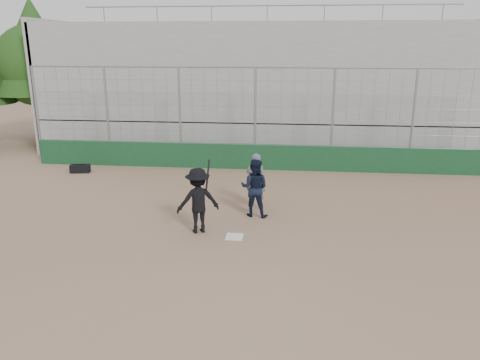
# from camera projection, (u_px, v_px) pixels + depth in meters

# --- Properties ---
(ground) EXTENTS (90.00, 90.00, 0.00)m
(ground) POSITION_uv_depth(u_px,v_px,m) (234.00, 237.00, 12.21)
(ground) COLOR brown
(ground) RESTS_ON ground
(home_plate) EXTENTS (0.44, 0.44, 0.02)m
(home_plate) POSITION_uv_depth(u_px,v_px,m) (234.00, 237.00, 12.21)
(home_plate) COLOR white
(home_plate) RESTS_ON ground
(backstop) EXTENTS (18.10, 0.25, 4.04)m
(backstop) POSITION_uv_depth(u_px,v_px,m) (255.00, 146.00, 18.63)
(backstop) COLOR #123B1F
(backstop) RESTS_ON ground
(bleachers) EXTENTS (20.25, 6.70, 6.98)m
(bleachers) POSITION_uv_depth(u_px,v_px,m) (263.00, 85.00, 22.80)
(bleachers) COLOR gray
(bleachers) RESTS_ON ground
(tree_left) EXTENTS (4.48, 4.48, 7.00)m
(tree_left) POSITION_uv_depth(u_px,v_px,m) (35.00, 54.00, 22.60)
(tree_left) COLOR #3B2815
(tree_left) RESTS_ON ground
(batter_at_plate) EXTENTS (1.30, 1.04, 1.91)m
(batter_at_plate) POSITION_uv_depth(u_px,v_px,m) (198.00, 200.00, 12.34)
(batter_at_plate) COLOR black
(batter_at_plate) RESTS_ON ground
(catcher_crouched) EXTENTS (0.95, 0.81, 1.16)m
(catcher_crouched) POSITION_uv_depth(u_px,v_px,m) (254.00, 197.00, 13.55)
(catcher_crouched) COLOR black
(catcher_crouched) RESTS_ON ground
(umpire) EXTENTS (0.70, 0.54, 1.54)m
(umpire) POSITION_uv_depth(u_px,v_px,m) (256.00, 183.00, 14.23)
(umpire) COLOR #545B6A
(umpire) RESTS_ON ground
(equipment_bag) EXTENTS (0.78, 0.43, 0.36)m
(equipment_bag) POSITION_uv_depth(u_px,v_px,m) (80.00, 169.00, 18.31)
(equipment_bag) COLOR black
(equipment_bag) RESTS_ON ground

